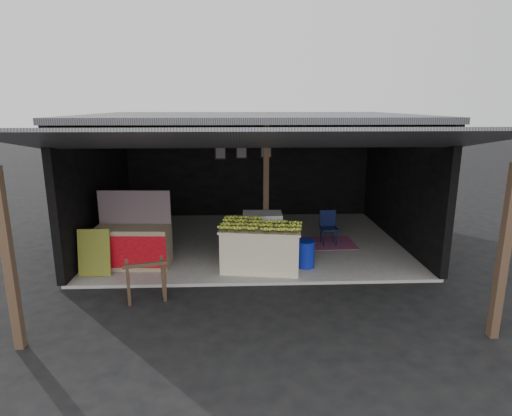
{
  "coord_description": "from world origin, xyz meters",
  "views": [
    {
      "loc": [
        -0.31,
        -7.26,
        3.24
      ],
      "look_at": [
        0.06,
        1.51,
        1.1
      ],
      "focal_mm": 30.0,
      "sensor_mm": 36.0,
      "label": 1
    }
  ],
  "objects_px": {
    "water_barrel": "(306,255)",
    "plastic_chair": "(328,225)",
    "white_crate": "(262,234)",
    "neighbor_stall": "(133,244)",
    "sawhorse": "(146,278)",
    "banana_table": "(261,248)"
  },
  "relations": [
    {
      "from": "water_barrel",
      "to": "plastic_chair",
      "type": "distance_m",
      "value": 1.63
    },
    {
      "from": "banana_table",
      "to": "sawhorse",
      "type": "xyz_separation_m",
      "value": [
        -1.98,
        -1.3,
        -0.05
      ]
    },
    {
      "from": "white_crate",
      "to": "sawhorse",
      "type": "relative_size",
      "value": 1.21
    },
    {
      "from": "white_crate",
      "to": "neighbor_stall",
      "type": "relative_size",
      "value": 0.62
    },
    {
      "from": "sawhorse",
      "to": "plastic_chair",
      "type": "distance_m",
      "value": 4.56
    },
    {
      "from": "white_crate",
      "to": "neighbor_stall",
      "type": "distance_m",
      "value": 2.68
    },
    {
      "from": "neighbor_stall",
      "to": "water_barrel",
      "type": "xyz_separation_m",
      "value": [
        3.44,
        -0.2,
        -0.2
      ]
    },
    {
      "from": "sawhorse",
      "to": "water_barrel",
      "type": "xyz_separation_m",
      "value": [
        2.88,
        1.33,
        -0.12
      ]
    },
    {
      "from": "banana_table",
      "to": "water_barrel",
      "type": "distance_m",
      "value": 0.91
    },
    {
      "from": "banana_table",
      "to": "neighbor_stall",
      "type": "distance_m",
      "value": 2.56
    },
    {
      "from": "banana_table",
      "to": "plastic_chair",
      "type": "xyz_separation_m",
      "value": [
        1.64,
        1.47,
        0.03
      ]
    },
    {
      "from": "sawhorse",
      "to": "water_barrel",
      "type": "height_order",
      "value": "sawhorse"
    },
    {
      "from": "plastic_chair",
      "to": "sawhorse",
      "type": "bearing_deg",
      "value": -144.48
    },
    {
      "from": "banana_table",
      "to": "plastic_chair",
      "type": "distance_m",
      "value": 2.2
    },
    {
      "from": "water_barrel",
      "to": "banana_table",
      "type": "bearing_deg",
      "value": -177.84
    },
    {
      "from": "banana_table",
      "to": "plastic_chair",
      "type": "height_order",
      "value": "banana_table"
    },
    {
      "from": "white_crate",
      "to": "water_barrel",
      "type": "distance_m",
      "value": 1.15
    },
    {
      "from": "white_crate",
      "to": "neighbor_stall",
      "type": "bearing_deg",
      "value": -166.12
    },
    {
      "from": "neighbor_stall",
      "to": "sawhorse",
      "type": "relative_size",
      "value": 1.96
    },
    {
      "from": "water_barrel",
      "to": "neighbor_stall",
      "type": "bearing_deg",
      "value": 176.68
    },
    {
      "from": "banana_table",
      "to": "neighbor_stall",
      "type": "bearing_deg",
      "value": -176.37
    },
    {
      "from": "white_crate",
      "to": "sawhorse",
      "type": "bearing_deg",
      "value": -132.76
    }
  ]
}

